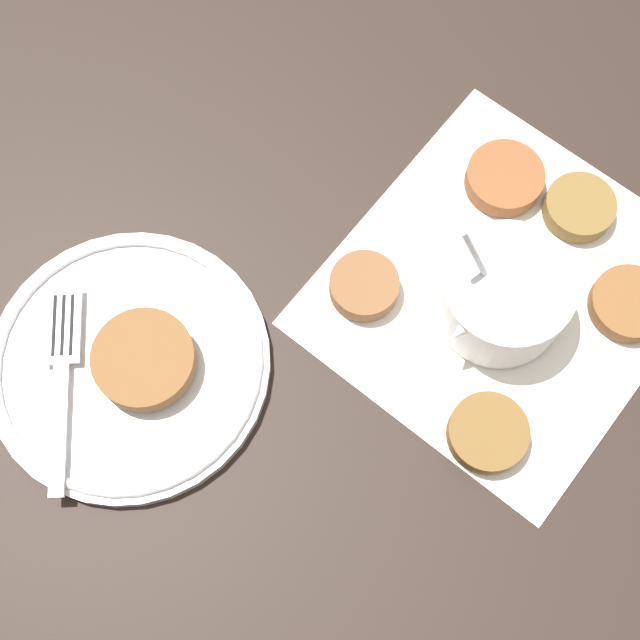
% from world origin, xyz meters
% --- Properties ---
extents(ground_plane, '(4.00, 4.00, 0.00)m').
position_xyz_m(ground_plane, '(0.00, 0.00, 0.00)').
color(ground_plane, black).
extents(napkin, '(0.33, 0.31, 0.00)m').
position_xyz_m(napkin, '(-0.01, -0.01, 0.00)').
color(napkin, white).
rests_on(napkin, ground_plane).
extents(sauce_bowl, '(0.12, 0.11, 0.12)m').
position_xyz_m(sauce_bowl, '(0.01, -0.00, 0.03)').
color(sauce_bowl, silver).
rests_on(sauce_bowl, napkin).
extents(fritter_0, '(0.06, 0.06, 0.02)m').
position_xyz_m(fritter_0, '(0.09, 0.07, 0.01)').
color(fritter_0, brown).
rests_on(fritter_0, napkin).
extents(fritter_1, '(0.06, 0.06, 0.02)m').
position_xyz_m(fritter_1, '(0.08, -0.09, 0.01)').
color(fritter_1, brown).
rests_on(fritter_1, napkin).
extents(fritter_2, '(0.07, 0.07, 0.02)m').
position_xyz_m(fritter_2, '(-0.08, 0.07, 0.01)').
color(fritter_2, brown).
rests_on(fritter_2, napkin).
extents(fritter_3, '(0.06, 0.06, 0.02)m').
position_xyz_m(fritter_3, '(-0.11, -0.01, 0.01)').
color(fritter_3, brown).
rests_on(fritter_3, napkin).
extents(fritter_4, '(0.07, 0.07, 0.02)m').
position_xyz_m(fritter_4, '(-0.08, -0.08, 0.01)').
color(fritter_4, brown).
rests_on(fritter_4, napkin).
extents(serving_plate, '(0.23, 0.23, 0.02)m').
position_xyz_m(serving_plate, '(0.27, -0.17, 0.01)').
color(serving_plate, silver).
rests_on(serving_plate, ground_plane).
extents(fritter_on_plate, '(0.08, 0.08, 0.02)m').
position_xyz_m(fritter_on_plate, '(0.26, -0.16, 0.03)').
color(fritter_on_plate, brown).
rests_on(fritter_on_plate, serving_plate).
extents(fork, '(0.13, 0.15, 0.00)m').
position_xyz_m(fork, '(0.31, -0.20, 0.02)').
color(fork, silver).
rests_on(fork, serving_plate).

